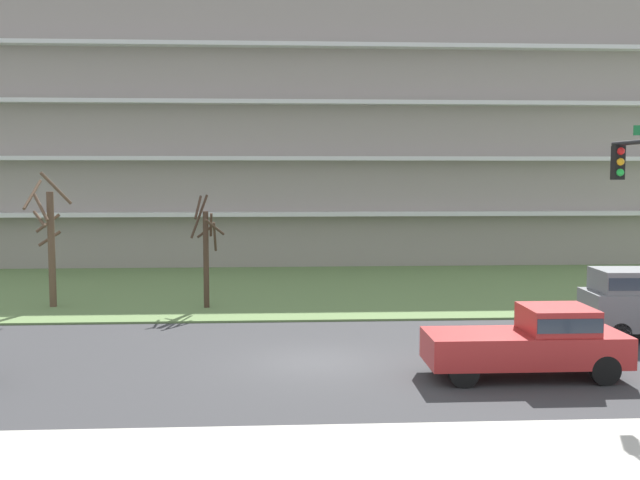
% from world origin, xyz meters
% --- Properties ---
extents(ground, '(160.00, 160.00, 0.00)m').
position_xyz_m(ground, '(0.00, 0.00, 0.00)').
color(ground, '#38383A').
extents(sidewalk_curb_near, '(80.00, 4.00, 0.15)m').
position_xyz_m(sidewalk_curb_near, '(0.00, -8.00, 0.07)').
color(sidewalk_curb_near, '#BCB7AD').
rests_on(sidewalk_curb_near, ground).
extents(grass_lawn_strip, '(80.00, 16.00, 0.08)m').
position_xyz_m(grass_lawn_strip, '(0.00, 14.00, 0.04)').
color(grass_lawn_strip, '#66844C').
rests_on(grass_lawn_strip, ground).
extents(apartment_building, '(52.66, 13.66, 16.04)m').
position_xyz_m(apartment_building, '(0.00, 28.35, 8.02)').
color(apartment_building, '#9E938C').
rests_on(apartment_building, ground).
extents(tree_far_left, '(1.86, 1.84, 5.65)m').
position_xyz_m(tree_far_left, '(-10.48, 9.40, 2.86)').
color(tree_far_left, brown).
rests_on(tree_far_left, ground).
extents(tree_left, '(1.43, 1.43, 4.70)m').
position_xyz_m(tree_left, '(-4.06, 8.88, 2.43)').
color(tree_left, '#423023').
rests_on(tree_left, ground).
extents(pickup_red_near_left, '(5.40, 2.00, 1.95)m').
position_xyz_m(pickup_red_near_left, '(5.82, -2.00, 1.02)').
color(pickup_red_near_left, '#B22828').
rests_on(pickup_red_near_left, ground).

